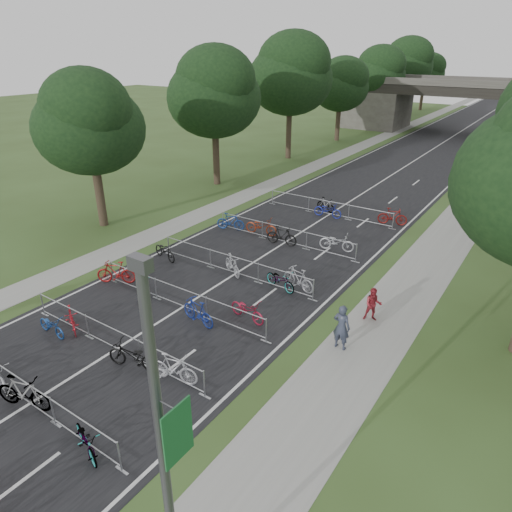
{
  "coord_description": "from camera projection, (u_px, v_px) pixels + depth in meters",
  "views": [
    {
      "loc": [
        12.8,
        -1.78,
        10.83
      ],
      "look_at": [
        0.97,
        15.62,
        1.1
      ],
      "focal_mm": 32.0,
      "sensor_mm": 36.0,
      "label": 1
    }
  ],
  "objects": [
    {
      "name": "road",
      "position": [
        425.0,
        154.0,
        49.94
      ],
      "size": [
        11.0,
        140.0,
        0.01
      ],
      "primitive_type": "cube",
      "color": "black",
      "rests_on": "ground"
    },
    {
      "name": "sidewalk_right",
      "position": [
        506.0,
        164.0,
        45.85
      ],
      "size": [
        3.0,
        140.0,
        0.01
      ],
      "primitive_type": "cube",
      "color": "gray",
      "rests_on": "ground"
    },
    {
      "name": "sidewalk_left",
      "position": [
        360.0,
        146.0,
        53.76
      ],
      "size": [
        2.0,
        140.0,
        0.01
      ],
      "primitive_type": "cube",
      "color": "gray",
      "rests_on": "ground"
    },
    {
      "name": "lane_markings",
      "position": [
        425.0,
        154.0,
        49.94
      ],
      "size": [
        0.12,
        140.0,
        0.0
      ],
      "primitive_type": "cube",
      "color": "silver",
      "rests_on": "ground"
    },
    {
      "name": "overpass_bridge",
      "position": [
        461.0,
        107.0,
        59.71
      ],
      "size": [
        31.0,
        8.0,
        7.05
      ],
      "color": "#45413D",
      "rests_on": "ground"
    },
    {
      "name": "lamppost",
      "position": [
        165.0,
        463.0,
        7.86
      ],
      "size": [
        0.61,
        0.65,
        8.21
      ],
      "color": "#4C4C51",
      "rests_on": "ground"
    },
    {
      "name": "tree_left_0",
      "position": [
        89.0,
        125.0,
        27.45
      ],
      "size": [
        6.72,
        6.72,
        10.25
      ],
      "color": "#33261C",
      "rests_on": "ground"
    },
    {
      "name": "tree_left_1",
      "position": [
        214.0,
        94.0,
        36.12
      ],
      "size": [
        7.56,
        7.56,
        11.53
      ],
      "color": "#33261C",
      "rests_on": "ground"
    },
    {
      "name": "tree_left_2",
      "position": [
        291.0,
        76.0,
        44.78
      ],
      "size": [
        8.4,
        8.4,
        12.81
      ],
      "color": "#33261C",
      "rests_on": "ground"
    },
    {
      "name": "tree_left_3",
      "position": [
        341.0,
        85.0,
        54.47
      ],
      "size": [
        6.72,
        6.72,
        10.25
      ],
      "color": "#33261C",
      "rests_on": "ground"
    },
    {
      "name": "tree_left_4",
      "position": [
        378.0,
        73.0,
        63.14
      ],
      "size": [
        7.56,
        7.56,
        11.53
      ],
      "color": "#33261C",
      "rests_on": "ground"
    },
    {
      "name": "tree_left_5",
      "position": [
        406.0,
        64.0,
        71.81
      ],
      "size": [
        8.4,
        8.4,
        12.81
      ],
      "color": "#33261C",
      "rests_on": "ground"
    },
    {
      "name": "tree_left_6",
      "position": [
        426.0,
        72.0,
        81.5
      ],
      "size": [
        6.72,
        6.72,
        10.25
      ],
      "color": "#33261C",
      "rests_on": "ground"
    },
    {
      "name": "barrier_row_1",
      "position": [
        25.0,
        392.0,
        14.88
      ],
      "size": [
        9.7,
        0.08,
        1.1
      ],
      "color": "#A7AAAF",
      "rests_on": "ground"
    },
    {
      "name": "barrier_row_2",
      "position": [
        113.0,
        339.0,
        17.59
      ],
      "size": [
        9.7,
        0.08,
        1.1
      ],
      "color": "#A7AAAF",
      "rests_on": "ground"
    },
    {
      "name": "barrier_row_3",
      "position": [
        180.0,
        298.0,
        20.44
      ],
      "size": [
        9.7,
        0.08,
        1.1
      ],
      "color": "#A7AAAF",
      "rests_on": "ground"
    },
    {
      "name": "barrier_row_4",
      "position": [
        234.0,
        266.0,
        23.44
      ],
      "size": [
        9.7,
        0.08,
        1.1
      ],
      "color": "#A7AAAF",
      "rests_on": "ground"
    },
    {
      "name": "barrier_row_5",
      "position": [
        284.0,
        235.0,
        27.19
      ],
      "size": [
        9.7,
        0.08,
        1.1
      ],
      "color": "#A7AAAF",
      "rests_on": "ground"
    },
    {
      "name": "barrier_row_6",
      "position": [
        328.0,
        208.0,
        31.7
      ],
      "size": [
        9.7,
        0.08,
        1.1
      ],
      "color": "#A7AAAF",
      "rests_on": "ground"
    },
    {
      "name": "bike_6",
      "position": [
        23.0,
        393.0,
        14.75
      ],
      "size": [
        2.13,
        1.18,
        1.23
      ],
      "primitive_type": "imported",
      "rotation": [
        0.0,
        0.0,
        1.88
      ],
      "color": "#A7AAAF",
      "rests_on": "ground"
    },
    {
      "name": "bike_7",
      "position": [
        86.0,
        441.0,
        13.16
      ],
      "size": [
        1.84,
        1.15,
        0.92
      ],
      "primitive_type": "imported",
      "rotation": [
        0.0,
        0.0,
        1.23
      ],
      "color": "#A7AAAF",
      "rests_on": "ground"
    },
    {
      "name": "bike_8",
      "position": [
        52.0,
        326.0,
        18.6
      ],
      "size": [
        1.7,
        0.65,
        0.88
      ],
      "primitive_type": "imported",
      "rotation": [
        0.0,
        0.0,
        1.53
      ],
      "color": "navy",
      "rests_on": "ground"
    },
    {
      "name": "bike_9",
      "position": [
        72.0,
        320.0,
        18.85
      ],
      "size": [
        1.76,
        1.24,
        1.04
      ],
      "primitive_type": "imported",
      "rotation": [
        0.0,
        0.0,
        1.08
      ],
      "color": "maroon",
      "rests_on": "ground"
    },
    {
      "name": "bike_10",
      "position": [
        133.0,
        356.0,
        16.6
      ],
      "size": [
        2.18,
        1.25,
        1.08
      ],
      "primitive_type": "imported",
      "rotation": [
        0.0,
        0.0,
        4.99
      ],
      "color": "black",
      "rests_on": "ground"
    },
    {
      "name": "bike_11",
      "position": [
        174.0,
        368.0,
        15.94
      ],
      "size": [
        1.95,
        0.94,
        1.13
      ],
      "primitive_type": "imported",
      "rotation": [
        0.0,
        0.0,
        1.8
      ],
      "color": "#B6B6BE",
      "rests_on": "ground"
    },
    {
      "name": "bike_12",
      "position": [
        116.0,
        272.0,
        22.62
      ],
      "size": [
        1.99,
        1.47,
        1.19
      ],
      "primitive_type": "imported",
      "rotation": [
        0.0,
        0.0,
        5.23
      ],
      "color": "maroon",
      "rests_on": "ground"
    },
    {
      "name": "bike_13",
      "position": [
        143.0,
        283.0,
        21.89
      ],
      "size": [
        1.87,
        1.48,
        0.95
      ],
      "primitive_type": "imported",
      "rotation": [
        0.0,
        0.0,
        1.02
      ],
      "color": "#A7AAAF",
      "rests_on": "ground"
    },
    {
      "name": "bike_14",
      "position": [
        198.0,
        312.0,
        19.3
      ],
      "size": [
        1.98,
        0.85,
        1.15
      ],
      "primitive_type": "imported",
      "rotation": [
        0.0,
        0.0,
        4.55
      ],
      "color": "navy",
      "rests_on": "ground"
    },
    {
      "name": "bike_15",
      "position": [
        247.0,
        310.0,
        19.6
      ],
      "size": [
        1.97,
        0.94,
        1.0
      ],
      "primitive_type": "imported",
      "rotation": [
        0.0,
        0.0,
        1.42
      ],
      "color": "maroon",
      "rests_on": "ground"
    },
    {
      "name": "bike_16",
      "position": [
        165.0,
        251.0,
        25.21
      ],
      "size": [
        2.03,
        1.12,
        1.01
      ],
      "primitive_type": "imported",
      "rotation": [
        0.0,
        0.0,
        1.33
      ],
      "color": "black",
      "rests_on": "ground"
    },
    {
      "name": "bike_17",
      "position": [
        232.0,
        265.0,
        23.54
      ],
      "size": [
        1.77,
        1.3,
        1.06
      ],
      "primitive_type": "imported",
      "rotation": [
        0.0,
        0.0,
        1.05
      ],
      "color": "#A1A3A9",
      "rests_on": "ground"
    },
    {
      "name": "bike_18",
      "position": [
        280.0,
        280.0,
        22.1
      ],
      "size": [
        1.99,
        1.11,
        0.99
      ],
      "primitive_type": "imported",
      "rotation": [
        0.0,
        0.0,
        1.32
      ],
      "color": "#A7AAAF",
      "rests_on": "ground"
    },
    {
      "name": "bike_19",
      "position": [
        298.0,
        279.0,
        22.03
      ],
      "size": [
        1.99,
        0.97,
        1.15
      ],
      "primitive_type": "imported",
      "rotation": [
        0.0,
        0.0,
        4.48
      ],
      "color": "#A5A5AD",
      "rests_on": "ground"
    },
    {
      "name": "bike_20",
      "position": [
        231.0,
        222.0,
        29.23
      ],
      "size": [
        1.92,
        1.08,
        1.11
      ],
      "primitive_type": "imported",
      "rotation": [
        0.0,
        0.0,
        1.89
      ],
      "color": "navy",
      "rests_on": "ground"
    },
    {
      "name": "bike_21",
      "position": [
        261.0,
        226.0,
        28.49
      ],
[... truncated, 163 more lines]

